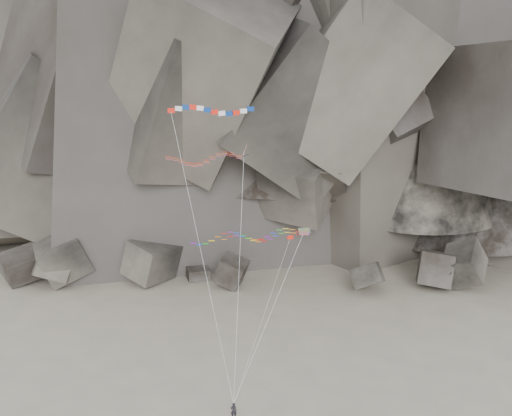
# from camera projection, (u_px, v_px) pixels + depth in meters

# --- Properties ---
(ground) EXTENTS (260.00, 260.00, 0.00)m
(ground) POSITION_uv_depth(u_px,v_px,m) (219.00, 399.00, 59.82)
(ground) COLOR #A39783
(ground) RESTS_ON ground
(headland) EXTENTS (110.00, 70.00, 84.00)m
(headland) POSITION_uv_depth(u_px,v_px,m) (270.00, 39.00, 119.26)
(headland) COLOR #5B544B
(headland) RESTS_ON ground
(boulder_field) EXTENTS (81.02, 14.47, 9.85)m
(boulder_field) POSITION_uv_depth(u_px,v_px,m) (207.00, 271.00, 93.60)
(boulder_field) COLOR #47423F
(boulder_field) RESTS_ON ground
(kite_flyer) EXTENTS (0.69, 0.47, 1.95)m
(kite_flyer) POSITION_uv_depth(u_px,v_px,m) (234.00, 410.00, 56.17)
(kite_flyer) COLOR black
(kite_flyer) RESTS_ON ground
(delta_kite) EXTENTS (8.96, 8.17, 24.99)m
(delta_kite) POSITION_uv_depth(u_px,v_px,m) (201.00, 159.00, 58.31)
(delta_kite) COLOR red
(delta_kite) RESTS_ON ground
(banner_kite) EXTENTS (8.52, 8.88, 28.86)m
(banner_kite) POSITION_uv_depth(u_px,v_px,m) (211.00, 112.00, 57.45)
(banner_kite) COLOR red
(banner_kite) RESTS_ON ground
(parafoil_kite) EXTENTS (12.37, 5.04, 16.93)m
(parafoil_kite) POSITION_uv_depth(u_px,v_px,m) (244.00, 236.00, 56.93)
(parafoil_kite) COLOR #B9CA0B
(parafoil_kite) RESTS_ON ground
(pennant_kite) EXTENTS (5.53, 4.39, 16.18)m
(pennant_kite) POSITION_uv_depth(u_px,v_px,m) (281.00, 263.00, 56.32)
(pennant_kite) COLOR red
(pennant_kite) RESTS_ON ground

